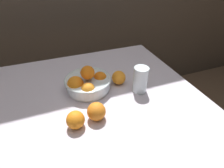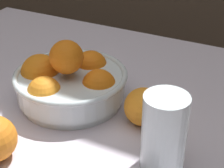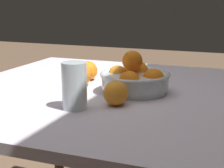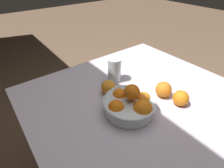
{
  "view_description": "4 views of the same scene",
  "coord_description": "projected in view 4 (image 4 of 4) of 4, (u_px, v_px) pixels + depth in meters",
  "views": [
    {
      "loc": [
        -0.14,
        -0.62,
        1.3
      ],
      "look_at": [
        0.11,
        0.05,
        0.79
      ],
      "focal_mm": 28.0,
      "sensor_mm": 36.0,
      "label": 1
    },
    {
      "loc": [
        0.38,
        -0.45,
        1.18
      ],
      "look_at": [
        0.11,
        0.1,
        0.82
      ],
      "focal_mm": 60.0,
      "sensor_mm": 36.0,
      "label": 2
    },
    {
      "loc": [
        1.18,
        0.49,
        1.07
      ],
      "look_at": [
        0.08,
        0.06,
        0.78
      ],
      "focal_mm": 60.0,
      "sensor_mm": 36.0,
      "label": 3
    },
    {
      "loc": [
        -0.42,
        0.53,
        1.31
      ],
      "look_at": [
        0.15,
        0.09,
        0.8
      ],
      "focal_mm": 28.0,
      "sensor_mm": 36.0,
      "label": 4
    }
  ],
  "objects": [
    {
      "name": "orange_loose_near_bowl",
      "position": [
        181.0,
        98.0,
        0.82
      ],
      "size": [
        0.08,
        0.08,
        0.08
      ],
      "primitive_type": "sphere",
      "color": "orange",
      "rests_on": "dining_table"
    },
    {
      "name": "orange_loose_aside",
      "position": [
        108.0,
        87.0,
        0.89
      ],
      "size": [
        0.08,
        0.08,
        0.08
      ],
      "primitive_type": "sphere",
      "color": "orange",
      "rests_on": "dining_table"
    },
    {
      "name": "orange_loose_front",
      "position": [
        163.0,
        90.0,
        0.87
      ],
      "size": [
        0.08,
        0.08,
        0.08
      ],
      "primitive_type": "sphere",
      "color": "orange",
      "rests_on": "dining_table"
    },
    {
      "name": "juice_glass",
      "position": [
        114.0,
        71.0,
        0.98
      ],
      "size": [
        0.07,
        0.07,
        0.14
      ],
      "color": "#F4A314",
      "rests_on": "dining_table"
    },
    {
      "name": "dining_table",
      "position": [
        144.0,
        113.0,
        0.9
      ],
      "size": [
        1.08,
        1.06,
        0.74
      ],
      "color": "silver",
      "rests_on": "ground_plane"
    },
    {
      "name": "fruit_bowl",
      "position": [
        130.0,
        105.0,
        0.77
      ],
      "size": [
        0.24,
        0.24,
        0.14
      ],
      "color": "silver",
      "rests_on": "dining_table"
    }
  ]
}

